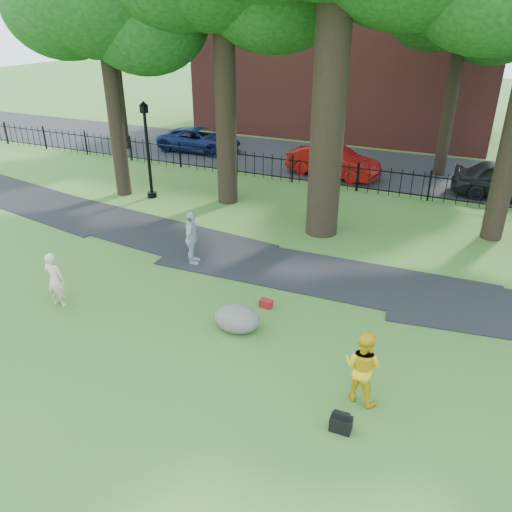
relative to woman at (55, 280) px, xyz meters
The scene contains 15 objects.
ground 4.95m from the woman, ahead, with size 120.00×120.00×0.00m, color #356222.
footpath 7.42m from the woman, 37.54° to the left, with size 36.00×2.60×0.03m, color black.
street 17.31m from the woman, 73.71° to the left, with size 80.00×7.00×0.02m, color black.
iron_fence 13.50m from the woman, 68.94° to the left, with size 44.00×0.04×1.20m.
brick_building 25.16m from the woman, 88.02° to the left, with size 18.00×8.00×12.00m, color maroon.
woman is the anchor object (origin of this frame).
man 8.16m from the woman, ahead, with size 0.77×0.60×1.59m, color yellow.
pedestrian 4.10m from the woman, 61.21° to the left, with size 1.01×0.42×1.72m, color #B4B4B9.
boulder 4.92m from the woman, 11.54° to the left, with size 1.15×0.87×0.67m, color #6C655A.
lamppost 8.77m from the woman, 108.85° to the left, with size 0.39×0.39×3.94m.
backpack 8.17m from the woman, ahead, with size 0.40×0.25×0.30m, color black.
red_bag 5.55m from the woman, 23.29° to the left, with size 0.33×0.21×0.22m, color maroon.
red_sedan 14.67m from the woman, 77.20° to the left, with size 1.52×4.36×1.44m, color maroon.
navy_van 16.51m from the woman, 107.21° to the left, with size 2.14×4.64×1.29m, color #0E1846.
grey_car 17.95m from the woman, 52.87° to the left, with size 1.82×4.53×1.54m, color black.
Camera 1 is at (4.64, -8.79, 7.04)m, focal length 35.00 mm.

